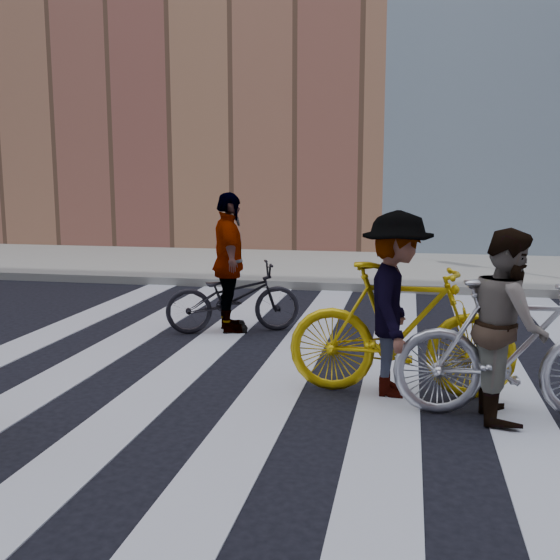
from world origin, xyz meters
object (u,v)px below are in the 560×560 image
(bike_yellow_right, at_px, (401,329))
(rider_right, at_px, (396,304))
(bike_dark_rear, at_px, (233,297))
(bike_silver_mid, at_px, (512,350))
(rider_rear, at_px, (229,263))
(rider_mid, at_px, (508,324))

(bike_yellow_right, height_order, rider_right, rider_right)
(bike_dark_rear, distance_m, rider_right, 3.04)
(bike_silver_mid, relative_size, bike_dark_rear, 1.12)
(rider_rear, bearing_deg, bike_silver_mid, -150.05)
(bike_dark_rear, height_order, rider_rear, rider_rear)
(rider_right, bearing_deg, rider_rear, 45.70)
(bike_yellow_right, height_order, bike_dark_rear, bike_yellow_right)
(bike_yellow_right, relative_size, rider_rear, 1.14)
(bike_silver_mid, xyz_separation_m, bike_yellow_right, (-0.93, 0.42, 0.04))
(bike_dark_rear, bearing_deg, rider_right, -156.09)
(rider_mid, bearing_deg, rider_rear, 47.20)
(rider_right, bearing_deg, rider_mid, -114.46)
(rider_mid, bearing_deg, bike_dark_rear, 46.74)
(bike_silver_mid, distance_m, bike_dark_rear, 4.02)
(rider_rear, bearing_deg, bike_dark_rear, -111.37)
(rider_right, bearing_deg, bike_yellow_right, -90.24)
(bike_dark_rear, distance_m, rider_mid, 4.00)
(bike_dark_rear, xyz_separation_m, rider_rear, (-0.05, 0.00, 0.45))
(bike_silver_mid, xyz_separation_m, rider_right, (-0.98, 0.42, 0.27))
(rider_mid, xyz_separation_m, rider_right, (-0.93, 0.42, 0.06))
(bike_yellow_right, bearing_deg, rider_rear, 46.34)
(bike_yellow_right, height_order, rider_rear, rider_rear)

